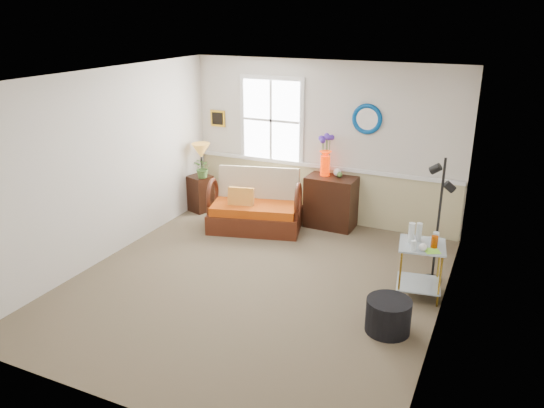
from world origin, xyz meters
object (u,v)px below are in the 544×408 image
at_px(lamp_stand, 200,193).
at_px(ottoman, 388,316).
at_px(loveseat, 255,201).
at_px(side_table, 420,270).
at_px(floor_lamp, 438,221).
at_px(cabinet, 331,202).

bearing_deg(lamp_stand, ottoman, -31.56).
distance_m(loveseat, ottoman, 3.29).
bearing_deg(loveseat, lamp_stand, 148.83).
distance_m(side_table, floor_lamp, 0.68).
bearing_deg(side_table, floor_lamp, 77.81).
bearing_deg(floor_lamp, cabinet, 155.16).
bearing_deg(loveseat, floor_lamp, -26.73).
distance_m(cabinet, floor_lamp, 2.21).
height_order(lamp_stand, floor_lamp, floor_lamp).
xyz_separation_m(loveseat, ottoman, (2.60, -2.00, -0.28)).
height_order(loveseat, floor_lamp, floor_lamp).
relative_size(floor_lamp, ottoman, 3.34).
bearing_deg(cabinet, lamp_stand, -172.08).
bearing_deg(side_table, cabinet, 135.25).
height_order(loveseat, side_table, loveseat).
bearing_deg(side_table, lamp_stand, 160.37).
height_order(lamp_stand, side_table, side_table).
xyz_separation_m(cabinet, ottoman, (1.54, -2.61, -0.23)).
bearing_deg(ottoman, lamp_stand, 148.44).
distance_m(lamp_stand, ottoman, 4.51).
bearing_deg(cabinet, ottoman, -57.93).
bearing_deg(lamp_stand, floor_lamp, -13.12).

